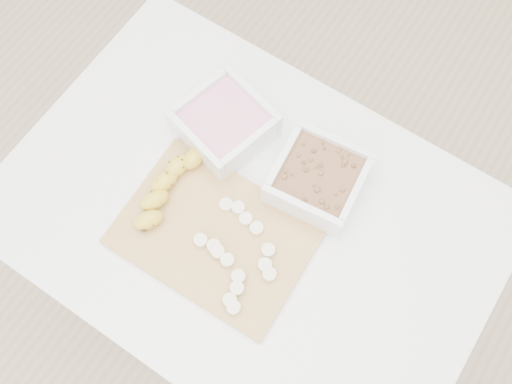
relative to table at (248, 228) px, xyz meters
The scene contains 7 objects.
ground 0.65m from the table, ahead, with size 3.50×3.50×0.00m, color #C6AD89.
table is the anchor object (origin of this frame).
bowl_yogurt 0.24m from the table, 138.34° to the left, with size 0.21×0.21×0.08m.
bowl_granola 0.21m from the table, 56.76° to the left, with size 0.19×0.19×0.08m.
cutting_board 0.13m from the table, 111.24° to the right, with size 0.37×0.27×0.01m, color tan.
banana 0.21m from the table, 161.77° to the right, with size 0.06×0.21×0.04m, color gold, non-canonical shape.
banana_slices 0.15m from the table, 68.38° to the right, with size 0.18×0.20×0.02m.
Camera 1 is at (0.22, -0.31, 1.85)m, focal length 40.00 mm.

